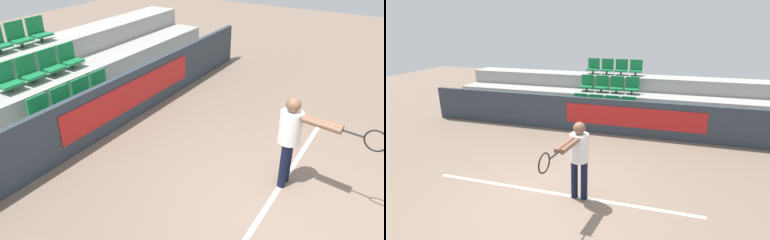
% 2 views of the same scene
% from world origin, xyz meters
% --- Properties ---
extents(ground_plane, '(30.00, 30.00, 0.00)m').
position_xyz_m(ground_plane, '(0.00, 0.00, 0.00)').
color(ground_plane, '#7A6656').
extents(court_baseline, '(5.49, 0.08, 0.01)m').
position_xyz_m(court_baseline, '(0.00, 0.29, 0.00)').
color(court_baseline, white).
rests_on(court_baseline, ground).
extents(barrier_wall, '(11.53, 0.14, 1.09)m').
position_xyz_m(barrier_wall, '(0.03, 3.94, 0.55)').
color(barrier_wall, '#2D3842').
rests_on(barrier_wall, ground).
extents(bleacher_tier_front, '(11.13, 0.91, 0.47)m').
position_xyz_m(bleacher_tier_front, '(0.00, 4.47, 0.24)').
color(bleacher_tier_front, '#9E9E99').
rests_on(bleacher_tier_front, ground).
extents(bleacher_tier_middle, '(11.13, 0.91, 0.95)m').
position_xyz_m(bleacher_tier_middle, '(0.00, 5.38, 0.47)').
color(bleacher_tier_middle, '#9E9E99').
rests_on(bleacher_tier_middle, ground).
extents(bleacher_tier_back, '(11.13, 0.91, 1.42)m').
position_xyz_m(bleacher_tier_back, '(0.00, 6.29, 0.71)').
color(bleacher_tier_back, '#9E9E99').
rests_on(bleacher_tier_back, ground).
extents(stadium_chair_0, '(0.44, 0.36, 0.56)m').
position_xyz_m(stadium_chair_0, '(-0.79, 4.59, 0.72)').
color(stadium_chair_0, '#333333').
rests_on(stadium_chair_0, bleacher_tier_front).
extents(stadium_chair_1, '(0.44, 0.36, 0.56)m').
position_xyz_m(stadium_chair_1, '(-0.26, 4.59, 0.72)').
color(stadium_chair_1, '#333333').
rests_on(stadium_chair_1, bleacher_tier_front).
extents(stadium_chair_2, '(0.44, 0.36, 0.56)m').
position_xyz_m(stadium_chair_2, '(0.26, 4.59, 0.72)').
color(stadium_chair_2, '#333333').
rests_on(stadium_chair_2, bleacher_tier_front).
extents(stadium_chair_3, '(0.44, 0.36, 0.56)m').
position_xyz_m(stadium_chair_3, '(0.79, 4.59, 0.72)').
color(stadium_chair_3, '#333333').
rests_on(stadium_chair_3, bleacher_tier_front).
extents(stadium_chair_4, '(0.44, 0.36, 0.56)m').
position_xyz_m(stadium_chair_4, '(-0.79, 5.50, 1.20)').
color(stadium_chair_4, '#333333').
rests_on(stadium_chair_4, bleacher_tier_middle).
extents(stadium_chair_5, '(0.44, 0.36, 0.56)m').
position_xyz_m(stadium_chair_5, '(-0.26, 5.50, 1.20)').
color(stadium_chair_5, '#333333').
rests_on(stadium_chair_5, bleacher_tier_middle).
extents(stadium_chair_6, '(0.44, 0.36, 0.56)m').
position_xyz_m(stadium_chair_6, '(0.26, 5.50, 1.20)').
color(stadium_chair_6, '#333333').
rests_on(stadium_chair_6, bleacher_tier_middle).
extents(stadium_chair_7, '(0.44, 0.36, 0.56)m').
position_xyz_m(stadium_chair_7, '(0.79, 5.50, 1.20)').
color(stadium_chair_7, '#333333').
rests_on(stadium_chair_7, bleacher_tier_middle).
extents(stadium_chair_8, '(0.44, 0.36, 0.56)m').
position_xyz_m(stadium_chair_8, '(-0.79, 6.40, 1.67)').
color(stadium_chair_8, '#333333').
rests_on(stadium_chair_8, bleacher_tier_back).
extents(stadium_chair_9, '(0.44, 0.36, 0.56)m').
position_xyz_m(stadium_chair_9, '(-0.26, 6.40, 1.67)').
color(stadium_chair_9, '#333333').
rests_on(stadium_chair_9, bleacher_tier_back).
extents(stadium_chair_10, '(0.44, 0.36, 0.56)m').
position_xyz_m(stadium_chair_10, '(0.26, 6.40, 1.67)').
color(stadium_chair_10, '#333333').
rests_on(stadium_chair_10, bleacher_tier_back).
extents(stadium_chair_11, '(0.44, 0.36, 0.56)m').
position_xyz_m(stadium_chair_11, '(0.79, 6.40, 1.67)').
color(stadium_chair_11, '#333333').
rests_on(stadium_chair_11, bleacher_tier_back).
extents(tennis_player, '(0.40, 1.54, 1.55)m').
position_xyz_m(tennis_player, '(0.42, 0.22, 0.97)').
color(tennis_player, black).
rests_on(tennis_player, ground).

